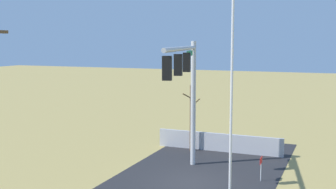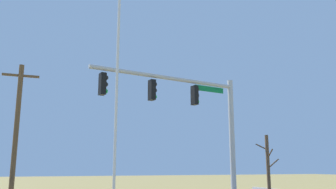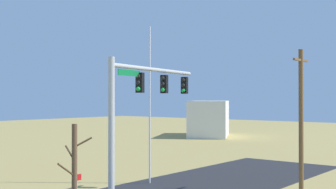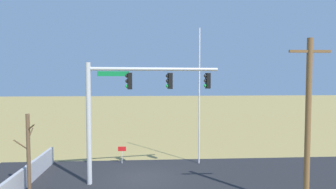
{
  "view_description": "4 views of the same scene",
  "coord_description": "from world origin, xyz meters",
  "px_view_note": "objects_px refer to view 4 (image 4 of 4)",
  "views": [
    {
      "loc": [
        -19.82,
        -6.77,
        6.93
      ],
      "look_at": [
        -1.86,
        0.52,
        4.54
      ],
      "focal_mm": 46.73,
      "sensor_mm": 36.0,
      "label": 1
    },
    {
      "loc": [
        -6.56,
        -15.12,
        2.39
      ],
      "look_at": [
        -1.12,
        -0.36,
        5.62
      ],
      "focal_mm": 37.64,
      "sensor_mm": 36.0,
      "label": 2
    },
    {
      "loc": [
        16.44,
        14.94,
        5.1
      ],
      "look_at": [
        -1.68,
        0.39,
        5.33
      ],
      "focal_mm": 47.99,
      "sensor_mm": 36.0,
      "label": 3
    },
    {
      "loc": [
        -0.41,
        18.72,
        6.14
      ],
      "look_at": [
        -1.61,
        0.44,
        5.08
      ],
      "focal_mm": 33.47,
      "sensor_mm": 36.0,
      "label": 4
    }
  ],
  "objects_px": {
    "bare_tree": "(28,152)",
    "open_sign": "(122,151)",
    "flagpole": "(199,96)",
    "signal_mast": "(130,96)",
    "utility_pole": "(308,122)"
  },
  "relations": [
    {
      "from": "flagpole",
      "to": "open_sign",
      "type": "distance_m",
      "value": 6.64
    },
    {
      "from": "flagpole",
      "to": "signal_mast",
      "type": "bearing_deg",
      "value": 36.52
    },
    {
      "from": "signal_mast",
      "to": "flagpole",
      "type": "distance_m",
      "value": 5.75
    },
    {
      "from": "utility_pole",
      "to": "bare_tree",
      "type": "distance_m",
      "value": 13.98
    },
    {
      "from": "open_sign",
      "to": "bare_tree",
      "type": "bearing_deg",
      "value": 49.41
    },
    {
      "from": "flagpole",
      "to": "bare_tree",
      "type": "distance_m",
      "value": 11.35
    },
    {
      "from": "utility_pole",
      "to": "flagpole",
      "type": "bearing_deg",
      "value": -65.5
    },
    {
      "from": "signal_mast",
      "to": "bare_tree",
      "type": "xyz_separation_m",
      "value": [
        5.25,
        1.55,
        -2.82
      ]
    },
    {
      "from": "utility_pole",
      "to": "bare_tree",
      "type": "xyz_separation_m",
      "value": [
        13.51,
        -3.03,
        -1.94
      ]
    },
    {
      "from": "signal_mast",
      "to": "open_sign",
      "type": "xyz_separation_m",
      "value": [
        0.8,
        -3.65,
        -4.07
      ]
    },
    {
      "from": "bare_tree",
      "to": "open_sign",
      "type": "height_order",
      "value": "bare_tree"
    },
    {
      "from": "flagpole",
      "to": "utility_pole",
      "type": "bearing_deg",
      "value": 114.5
    },
    {
      "from": "signal_mast",
      "to": "flagpole",
      "type": "bearing_deg",
      "value": -143.48
    },
    {
      "from": "flagpole",
      "to": "bare_tree",
      "type": "xyz_separation_m",
      "value": [
        9.87,
        4.97,
        -2.59
      ]
    },
    {
      "from": "bare_tree",
      "to": "utility_pole",
      "type": "bearing_deg",
      "value": 167.36
    }
  ]
}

